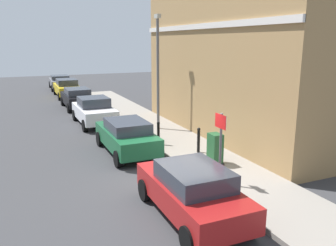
{
  "coord_description": "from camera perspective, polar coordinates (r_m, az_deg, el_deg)",
  "views": [
    {
      "loc": [
        -4.65,
        -9.95,
        4.58
      ],
      "look_at": [
        1.08,
        3.1,
        1.2
      ],
      "focal_mm": 36.9,
      "sensor_mm": 36.0,
      "label": 1
    }
  ],
  "objects": [
    {
      "name": "car_grey",
      "position": [
        35.57,
        -17.39,
        6.51
      ],
      "size": [
        2.05,
        4.4,
        1.35
      ],
      "rotation": [
        0.0,
        0.0,
        1.54
      ],
      "color": "slate",
      "rests_on": "ground"
    },
    {
      "name": "ground",
      "position": [
        11.9,
        1.25,
        -9.3
      ],
      "size": [
        80.0,
        80.0,
        0.0
      ],
      "primitive_type": "plane",
      "color": "#38383A"
    },
    {
      "name": "bollard_near_cabinet",
      "position": [
        14.09,
        5.07,
        -2.68
      ],
      "size": [
        0.14,
        0.14,
        1.04
      ],
      "color": "black",
      "rests_on": "sidewalk"
    },
    {
      "name": "car_black",
      "position": [
        24.93,
        -14.76,
        4.08
      ],
      "size": [
        1.88,
        4.04,
        1.42
      ],
      "rotation": [
        0.0,
        0.0,
        1.59
      ],
      "color": "black",
      "rests_on": "ground"
    },
    {
      "name": "car_yellow",
      "position": [
        30.42,
        -16.34,
        5.63
      ],
      "size": [
        1.89,
        4.49,
        1.5
      ],
      "rotation": [
        0.0,
        0.0,
        1.57
      ],
      "color": "gold",
      "rests_on": "ground"
    },
    {
      "name": "car_red",
      "position": [
        9.25,
        3.99,
        -11.09
      ],
      "size": [
        1.81,
        3.96,
        1.45
      ],
      "rotation": [
        0.0,
        0.0,
        1.57
      ],
      "color": "maroon",
      "rests_on": "ground"
    },
    {
      "name": "bollard_far_kerb",
      "position": [
        15.1,
        -1.59,
        -1.54
      ],
      "size": [
        0.14,
        0.14,
        1.04
      ],
      "color": "black",
      "rests_on": "sidewalk"
    },
    {
      "name": "street_sign",
      "position": [
        10.79,
        8.67,
        -2.5
      ],
      "size": [
        0.08,
        0.6,
        2.3
      ],
      "color": "#59595B",
      "rests_on": "sidewalk"
    },
    {
      "name": "lamppost",
      "position": [
        17.53,
        -1.68,
        9.16
      ],
      "size": [
        0.2,
        0.44,
        5.72
      ],
      "color": "#59595B",
      "rests_on": "sidewalk"
    },
    {
      "name": "corner_building",
      "position": [
        17.97,
        14.35,
        12.24
      ],
      "size": [
        6.4,
        12.54,
        8.72
      ],
      "color": "#9E7A4C",
      "rests_on": "ground"
    },
    {
      "name": "sidewalk",
      "position": [
        17.82,
        -1.36,
        -1.31
      ],
      "size": [
        2.62,
        30.0,
        0.15
      ],
      "primitive_type": "cube",
      "color": "gray",
      "rests_on": "ground"
    },
    {
      "name": "car_white",
      "position": [
        19.83,
        -12.11,
        2.0
      ],
      "size": [
        1.96,
        4.02,
        1.54
      ],
      "rotation": [
        0.0,
        0.0,
        1.59
      ],
      "color": "silver",
      "rests_on": "ground"
    },
    {
      "name": "car_green",
      "position": [
        14.44,
        -6.84,
        -2.1
      ],
      "size": [
        1.83,
        4.08,
        1.43
      ],
      "rotation": [
        0.0,
        0.0,
        1.58
      ],
      "color": "#195933",
      "rests_on": "ground"
    },
    {
      "name": "utility_cabinet",
      "position": [
        12.85,
        7.78,
        -4.44
      ],
      "size": [
        0.46,
        0.61,
        1.15
      ],
      "color": "#1E4C28",
      "rests_on": "sidewalk"
    }
  ]
}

